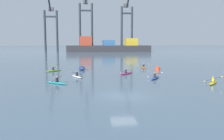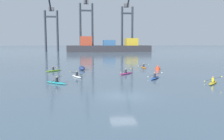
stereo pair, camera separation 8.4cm
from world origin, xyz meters
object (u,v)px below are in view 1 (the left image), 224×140
object	(u,v)px
capsized_dinghy	(82,68)
kayak_yellow	(213,82)
kayak_teal	(57,82)
gantry_crane_east_mid	(127,21)
gantry_crane_west_mid	(86,19)
channel_buoy	(158,68)
gantry_crane_west	(51,23)
kayak_magenta	(126,73)
kayak_white	(77,76)
kayak_blue	(155,78)
kayak_lime	(54,70)
kayak_orange	(143,67)
container_barge	(108,47)

from	to	relation	value
capsized_dinghy	kayak_yellow	distance (m)	23.40
kayak_yellow	kayak_teal	xyz separation A→B (m)	(-19.42, 2.51, 0.00)
gantry_crane_east_mid	capsized_dinghy	bearing A→B (deg)	-106.03
gantry_crane_west_mid	channel_buoy	bearing A→B (deg)	-83.13
gantry_crane_west	kayak_magenta	size ratio (longest dim) A/B	11.64
kayak_white	kayak_yellow	bearing A→B (deg)	-24.14
capsized_dinghy	kayak_blue	bearing A→B (deg)	-49.70
channel_buoy	kayak_white	xyz separation A→B (m)	(-14.89, -7.45, -0.19)
capsized_dinghy	kayak_blue	world-z (taller)	kayak_blue
capsized_dinghy	channel_buoy	distance (m)	14.24
kayak_blue	channel_buoy	bearing A→B (deg)	69.63
kayak_magenta	kayak_teal	bearing A→B (deg)	-143.88
capsized_dinghy	kayak_lime	size ratio (longest dim) A/B	0.98
kayak_orange	kayak_yellow	xyz separation A→B (m)	(3.95, -18.58, -0.00)
kayak_teal	kayak_white	bearing A→B (deg)	65.01
kayak_lime	kayak_white	world-z (taller)	kayak_white
container_barge	kayak_yellow	size ratio (longest dim) A/B	15.66
gantry_crane_west_mid	kayak_orange	xyz separation A→B (m)	(9.72, -92.17, -18.45)
gantry_crane_west_mid	kayak_lime	bearing A→B (deg)	-94.57
capsized_dinghy	kayak_magenta	bearing A→B (deg)	-43.71
kayak_magenta	kayak_blue	bearing A→B (deg)	-59.28
kayak_lime	kayak_white	xyz separation A→B (m)	(4.26, -7.75, 0.00)
kayak_teal	kayak_magenta	bearing A→B (deg)	36.12
kayak_teal	kayak_white	size ratio (longest dim) A/B	0.89
kayak_orange	kayak_yellow	distance (m)	19.00
container_barge	capsized_dinghy	distance (m)	85.65
kayak_blue	kayak_teal	world-z (taller)	kayak_blue
capsized_dinghy	container_barge	bearing A→B (deg)	80.26
capsized_dinghy	kayak_magenta	world-z (taller)	kayak_magenta
container_barge	gantry_crane_east_mid	distance (m)	20.18
channel_buoy	gantry_crane_west	bearing A→B (deg)	108.32
kayak_blue	kayak_lime	bearing A→B (deg)	145.04
gantry_crane_west	gantry_crane_east_mid	xyz separation A→B (m)	(43.45, -1.49, 1.45)
gantry_crane_east_mid	kayak_teal	xyz separation A→B (m)	(-29.40, -105.70, -17.34)
container_barge	channel_buoy	bearing A→B (deg)	-90.23
channel_buoy	kayak_blue	world-z (taller)	kayak_blue
gantry_crane_west_mid	channel_buoy	distance (m)	98.07
gantry_crane_west_mid	kayak_magenta	xyz separation A→B (m)	(4.51, -100.75, -18.45)
container_barge	capsized_dinghy	bearing A→B (deg)	-99.74
kayak_teal	kayak_white	distance (m)	5.65
kayak_white	gantry_crane_east_mid	bearing A→B (deg)	74.97
kayak_yellow	kayak_white	distance (m)	18.66
container_barge	kayak_teal	distance (m)	100.28
gantry_crane_west	gantry_crane_west_mid	distance (m)	20.00
gantry_crane_east_mid	kayak_teal	size ratio (longest dim) A/B	11.88
capsized_dinghy	kayak_orange	xyz separation A→B (m)	(12.33, 1.77, -0.18)
gantry_crane_west	kayak_lime	bearing A→B (deg)	-82.64
channel_buoy	kayak_orange	distance (m)	3.94
kayak_magenta	kayak_white	bearing A→B (deg)	-163.28
kayak_orange	kayak_blue	distance (m)	14.04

